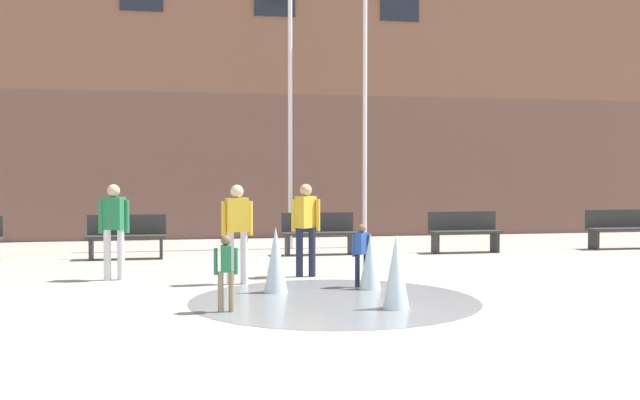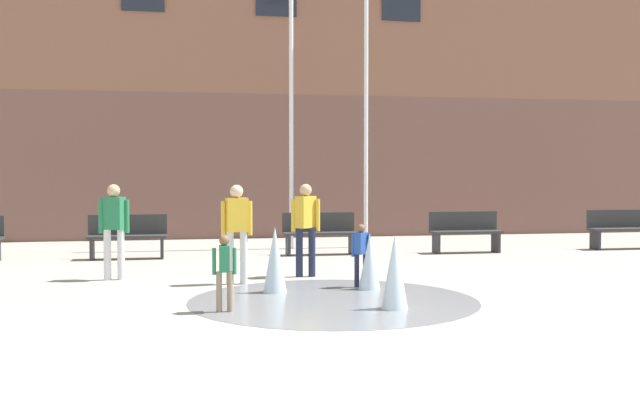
% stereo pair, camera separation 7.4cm
% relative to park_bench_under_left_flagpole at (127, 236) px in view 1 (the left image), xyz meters
% --- Properties ---
extents(ground_plane, '(100.00, 100.00, 0.00)m').
position_rel_park_bench_under_left_flagpole_xyz_m(ground_plane, '(3.65, -10.32, -0.48)').
color(ground_plane, '#9E998E').
extents(library_building, '(36.00, 6.05, 8.70)m').
position_rel_park_bench_under_left_flagpole_xyz_m(library_building, '(3.65, 7.33, 3.87)').
color(library_building, brown).
rests_on(library_building, ground).
extents(splash_fountain, '(4.05, 4.05, 0.98)m').
position_rel_park_bench_under_left_flagpole_xyz_m(splash_fountain, '(3.31, -5.53, -0.14)').
color(splash_fountain, gray).
rests_on(splash_fountain, ground).
extents(park_bench_under_left_flagpole, '(1.60, 0.44, 0.91)m').
position_rel_park_bench_under_left_flagpole_xyz_m(park_bench_under_left_flagpole, '(0.00, 0.00, 0.00)').
color(park_bench_under_left_flagpole, '#28282D').
rests_on(park_bench_under_left_flagpole, ground).
extents(park_bench_center, '(1.60, 0.44, 0.91)m').
position_rel_park_bench_under_left_flagpole_xyz_m(park_bench_center, '(4.05, 0.06, 0.00)').
color(park_bench_center, '#28282D').
rests_on(park_bench_center, ground).
extents(park_bench_under_right_flagpole, '(1.60, 0.44, 0.91)m').
position_rel_park_bench_under_left_flagpole_xyz_m(park_bench_under_right_flagpole, '(7.32, -0.13, 0.00)').
color(park_bench_under_right_flagpole, '#28282D').
rests_on(park_bench_under_right_flagpole, ground).
extents(park_bench_far_right, '(1.60, 0.44, 0.91)m').
position_rel_park_bench_under_left_flagpole_xyz_m(park_bench_far_right, '(11.21, -0.03, 0.00)').
color(park_bench_far_right, '#28282D').
rests_on(park_bench_far_right, ground).
extents(child_running, '(0.31, 0.21, 0.99)m').
position_rel_park_bench_under_left_flagpole_xyz_m(child_running, '(1.63, -6.31, 0.10)').
color(child_running, '#89755B').
rests_on(child_running, ground).
extents(teen_by_trashcan, '(0.50, 0.33, 1.59)m').
position_rel_park_bench_under_left_flagpole_xyz_m(teen_by_trashcan, '(-0.00, -3.08, 0.45)').
color(teen_by_trashcan, silver).
rests_on(teen_by_trashcan, ground).
extents(child_with_pink_shirt, '(0.31, 0.23, 0.99)m').
position_rel_park_bench_under_left_flagpole_xyz_m(child_with_pink_shirt, '(3.84, -4.63, 0.10)').
color(child_with_pink_shirt, '#1E233D').
rests_on(child_with_pink_shirt, ground).
extents(adult_watching, '(0.50, 0.26, 1.59)m').
position_rel_park_bench_under_left_flagpole_xyz_m(adult_watching, '(1.97, -3.94, 0.45)').
color(adult_watching, silver).
rests_on(adult_watching, ground).
extents(adult_near_bench, '(0.50, 0.37, 1.59)m').
position_rel_park_bench_under_left_flagpole_xyz_m(adult_near_bench, '(3.19, -3.29, 0.45)').
color(adult_near_bench, '#1E233D').
rests_on(adult_near_bench, ground).
extents(flagpole_left, '(0.80, 0.10, 7.75)m').
position_rel_park_bench_under_left_flagpole_xyz_m(flagpole_left, '(3.67, 1.43, 3.64)').
color(flagpole_left, silver).
rests_on(flagpole_left, ground).
extents(flagpole_right, '(0.80, 0.10, 7.37)m').
position_rel_park_bench_under_left_flagpole_xyz_m(flagpole_right, '(5.46, 1.43, 3.45)').
color(flagpole_right, silver).
rests_on(flagpole_right, ground).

